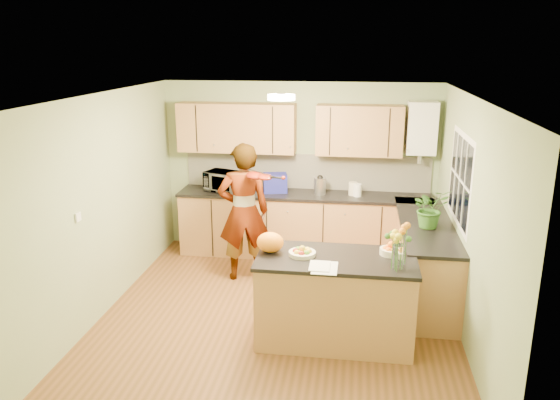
# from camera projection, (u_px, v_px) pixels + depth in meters

# --- Properties ---
(floor) EXTENTS (4.50, 4.50, 0.00)m
(floor) POSITION_uv_depth(u_px,v_px,m) (278.00, 316.00, 6.26)
(floor) COLOR brown
(floor) RESTS_ON ground
(ceiling) EXTENTS (4.00, 4.50, 0.02)m
(ceiling) POSITION_uv_depth(u_px,v_px,m) (277.00, 96.00, 5.57)
(ceiling) COLOR silver
(ceiling) RESTS_ON wall_back
(wall_back) EXTENTS (4.00, 0.02, 2.50)m
(wall_back) POSITION_uv_depth(u_px,v_px,m) (300.00, 168.00, 8.06)
(wall_back) COLOR gray
(wall_back) RESTS_ON floor
(wall_front) EXTENTS (4.00, 0.02, 2.50)m
(wall_front) POSITION_uv_depth(u_px,v_px,m) (230.00, 309.00, 3.78)
(wall_front) COLOR gray
(wall_front) RESTS_ON floor
(wall_left) EXTENTS (0.02, 4.50, 2.50)m
(wall_left) POSITION_uv_depth(u_px,v_px,m) (103.00, 205.00, 6.19)
(wall_left) COLOR gray
(wall_left) RESTS_ON floor
(wall_right) EXTENTS (0.02, 4.50, 2.50)m
(wall_right) POSITION_uv_depth(u_px,v_px,m) (468.00, 221.00, 5.64)
(wall_right) COLOR gray
(wall_right) RESTS_ON floor
(back_counter) EXTENTS (3.64, 0.62, 0.94)m
(back_counter) POSITION_uv_depth(u_px,v_px,m) (304.00, 224.00, 7.97)
(back_counter) COLOR #A87043
(back_counter) RESTS_ON floor
(right_counter) EXTENTS (0.62, 2.24, 0.94)m
(right_counter) POSITION_uv_depth(u_px,v_px,m) (424.00, 258.00, 6.71)
(right_counter) COLOR #A87043
(right_counter) RESTS_ON floor
(splashback) EXTENTS (3.60, 0.02, 0.52)m
(splashback) POSITION_uv_depth(u_px,v_px,m) (306.00, 171.00, 8.04)
(splashback) COLOR silver
(splashback) RESTS_ON back_counter
(upper_cabinets) EXTENTS (3.20, 0.34, 0.70)m
(upper_cabinets) POSITION_uv_depth(u_px,v_px,m) (287.00, 129.00, 7.75)
(upper_cabinets) COLOR #A87043
(upper_cabinets) RESTS_ON wall_back
(boiler) EXTENTS (0.40, 0.30, 0.86)m
(boiler) POSITION_uv_depth(u_px,v_px,m) (422.00, 128.00, 7.49)
(boiler) COLOR white
(boiler) RESTS_ON wall_back
(window_right) EXTENTS (0.01, 1.30, 1.05)m
(window_right) POSITION_uv_depth(u_px,v_px,m) (460.00, 179.00, 6.13)
(window_right) COLOR white
(window_right) RESTS_ON wall_right
(light_switch) EXTENTS (0.02, 0.09, 0.09)m
(light_switch) POSITION_uv_depth(u_px,v_px,m) (78.00, 217.00, 5.60)
(light_switch) COLOR white
(light_switch) RESTS_ON wall_left
(ceiling_lamp) EXTENTS (0.30, 0.30, 0.07)m
(ceiling_lamp) POSITION_uv_depth(u_px,v_px,m) (281.00, 97.00, 5.87)
(ceiling_lamp) COLOR #FFEABF
(ceiling_lamp) RESTS_ON ceiling
(peninsula_island) EXTENTS (1.62, 0.83, 0.93)m
(peninsula_island) POSITION_uv_depth(u_px,v_px,m) (335.00, 299.00, 5.67)
(peninsula_island) COLOR #A87043
(peninsula_island) RESTS_ON floor
(fruit_dish) EXTENTS (0.28, 0.28, 0.10)m
(fruit_dish) POSITION_uv_depth(u_px,v_px,m) (302.00, 252.00, 5.58)
(fruit_dish) COLOR beige
(fruit_dish) RESTS_ON peninsula_island
(orange_bowl) EXTENTS (0.23, 0.23, 0.13)m
(orange_bowl) POSITION_uv_depth(u_px,v_px,m) (391.00, 249.00, 5.59)
(orange_bowl) COLOR beige
(orange_bowl) RESTS_ON peninsula_island
(flower_vase) EXTENTS (0.28, 0.28, 0.51)m
(flower_vase) POSITION_uv_depth(u_px,v_px,m) (400.00, 235.00, 5.19)
(flower_vase) COLOR silver
(flower_vase) RESTS_ON peninsula_island
(orange_bag) EXTENTS (0.31, 0.28, 0.21)m
(orange_bag) POSITION_uv_depth(u_px,v_px,m) (270.00, 242.00, 5.65)
(orange_bag) COLOR orange
(orange_bag) RESTS_ON peninsula_island
(papers) EXTENTS (0.24, 0.33, 0.01)m
(papers) POSITION_uv_depth(u_px,v_px,m) (325.00, 268.00, 5.27)
(papers) COLOR white
(papers) RESTS_ON peninsula_island
(violinist) EXTENTS (0.77, 0.62, 1.82)m
(violinist) POSITION_uv_depth(u_px,v_px,m) (244.00, 212.00, 7.07)
(violinist) COLOR #EBB28F
(violinist) RESTS_ON floor
(violin) EXTENTS (0.68, 0.59, 0.17)m
(violin) POSITION_uv_depth(u_px,v_px,m) (255.00, 176.00, 6.68)
(violin) COLOR #4B1104
(violin) RESTS_ON violinist
(microwave) EXTENTS (0.61, 0.51, 0.29)m
(microwave) POSITION_uv_depth(u_px,v_px,m) (224.00, 181.00, 7.95)
(microwave) COLOR white
(microwave) RESTS_ON back_counter
(blue_box) EXTENTS (0.38, 0.31, 0.27)m
(blue_box) POSITION_uv_depth(u_px,v_px,m) (275.00, 183.00, 7.90)
(blue_box) COLOR navy
(blue_box) RESTS_ON back_counter
(kettle) EXTENTS (0.17, 0.17, 0.32)m
(kettle) POSITION_uv_depth(u_px,v_px,m) (320.00, 185.00, 7.79)
(kettle) COLOR silver
(kettle) RESTS_ON back_counter
(jar_cream) EXTENTS (0.16, 0.16, 0.19)m
(jar_cream) POSITION_uv_depth(u_px,v_px,m) (353.00, 189.00, 7.74)
(jar_cream) COLOR beige
(jar_cream) RESTS_ON back_counter
(jar_white) EXTENTS (0.12, 0.12, 0.18)m
(jar_white) POSITION_uv_depth(u_px,v_px,m) (357.00, 190.00, 7.68)
(jar_white) COLOR white
(jar_white) RESTS_ON back_counter
(potted_plant) EXTENTS (0.54, 0.51, 0.47)m
(potted_plant) POSITION_uv_depth(u_px,v_px,m) (430.00, 208.00, 6.34)
(potted_plant) COLOR #356923
(potted_plant) RESTS_ON right_counter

